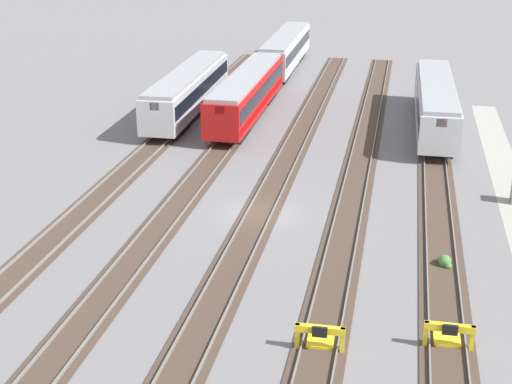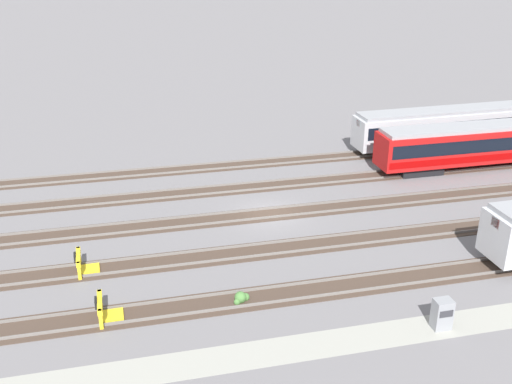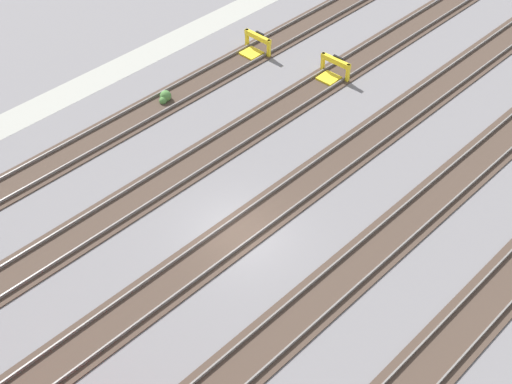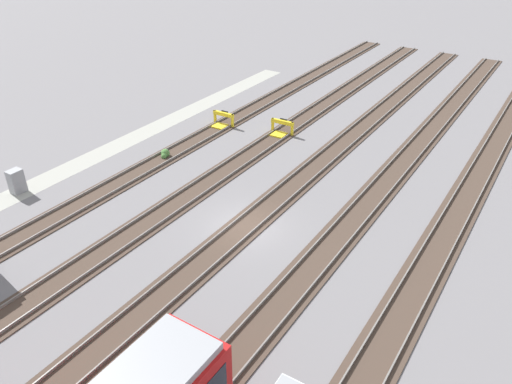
% 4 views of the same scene
% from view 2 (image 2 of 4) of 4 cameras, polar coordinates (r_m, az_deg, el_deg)
% --- Properties ---
extents(ground_plane, '(400.00, 400.00, 0.00)m').
position_cam_2_polar(ground_plane, '(41.87, 1.43, -2.13)').
color(ground_plane, slate).
extents(service_walkway, '(54.00, 2.00, 0.01)m').
position_cam_2_polar(service_walkway, '(29.97, 8.74, -13.78)').
color(service_walkway, '#9E9E93').
rests_on(service_walkway, ground).
extents(rail_track_nearest, '(90.00, 2.23, 0.21)m').
position_cam_2_polar(rail_track_nearest, '(33.41, 5.87, -9.25)').
color(rail_track_nearest, '#47382D').
rests_on(rail_track_nearest, ground).
extents(rail_track_near_inner, '(90.00, 2.23, 0.21)m').
position_cam_2_polar(rail_track_near_inner, '(37.53, 3.39, -5.26)').
color(rail_track_near_inner, '#47382D').
rests_on(rail_track_near_inner, ground).
extents(rail_track_middle, '(90.00, 2.24, 0.21)m').
position_cam_2_polar(rail_track_middle, '(41.85, 1.43, -2.08)').
color(rail_track_middle, '#47382D').
rests_on(rail_track_middle, ground).
extents(rail_track_far_inner, '(90.00, 2.23, 0.21)m').
position_cam_2_polar(rail_track_far_inner, '(46.32, -0.16, 0.51)').
color(rail_track_far_inner, '#47382D').
rests_on(rail_track_far_inner, ground).
extents(rail_track_farthest, '(90.00, 2.23, 0.21)m').
position_cam_2_polar(rail_track_farthest, '(50.89, -1.46, 2.63)').
color(rail_track_farthest, '#47382D').
rests_on(rail_track_farthest, ground).
extents(subway_car_front_row_leftmost, '(18.00, 2.85, 3.70)m').
position_cam_2_polar(subway_car_front_row_leftmost, '(53.20, 20.64, 4.32)').
color(subway_car_front_row_leftmost, '#B71414').
rests_on(subway_car_front_row_leftmost, ground).
extents(subway_car_front_row_centre, '(18.06, 3.26, 3.70)m').
position_cam_2_polar(subway_car_front_row_centre, '(57.25, 17.93, 5.96)').
color(subway_car_front_row_centre, silver).
rests_on(subway_car_front_row_centre, ground).
extents(bumper_stop_nearest_track, '(1.35, 2.00, 1.22)m').
position_cam_2_polar(bumper_stop_nearest_track, '(31.73, -14.14, -10.84)').
color(bumper_stop_nearest_track, yellow).
rests_on(bumper_stop_nearest_track, ground).
extents(bumper_stop_near_inner_track, '(1.37, 2.01, 1.22)m').
position_cam_2_polar(bumper_stop_near_inner_track, '(36.12, -16.10, -6.59)').
color(bumper_stop_near_inner_track, yellow).
rests_on(bumper_stop_near_inner_track, ground).
extents(electrical_cabinet, '(0.90, 0.73, 1.60)m').
position_cam_2_polar(electrical_cabinet, '(31.37, 17.30, -11.03)').
color(electrical_cabinet, gray).
rests_on(electrical_cabinet, ground).
extents(weed_clump, '(0.92, 0.70, 0.64)m').
position_cam_2_polar(weed_clump, '(32.22, -1.43, -10.04)').
color(weed_clump, '#4C7F3D').
rests_on(weed_clump, ground).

